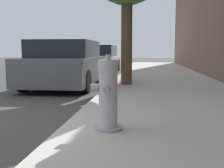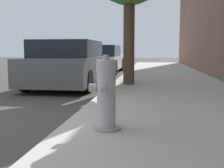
% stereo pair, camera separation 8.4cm
% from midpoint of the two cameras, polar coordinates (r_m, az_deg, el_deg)
% --- Properties ---
extents(sidewalk_slab, '(3.35, 40.00, 0.11)m').
position_cam_midpoint_polar(sidewalk_slab, '(3.63, 17.02, -9.70)').
color(sidewalk_slab, '#B7B2A8').
rests_on(sidewalk_slab, ground_plane).
extents(fire_hydrant, '(0.38, 0.39, 0.91)m').
position_cam_midpoint_polar(fire_hydrant, '(3.38, -0.50, -2.42)').
color(fire_hydrant, '#97979C').
rests_on(fire_hydrant, sidewalk_slab).
extents(parked_car_near, '(1.84, 3.93, 1.36)m').
position_cam_midpoint_polar(parked_car_near, '(8.42, -8.44, 3.91)').
color(parked_car_near, '#4C5156').
rests_on(parked_car_near, ground_plane).
extents(parked_car_mid, '(1.80, 4.43, 1.32)m').
position_cam_midpoint_polar(parked_car_mid, '(13.74, -1.92, 5.02)').
color(parked_car_mid, silver).
rests_on(parked_car_mid, ground_plane).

